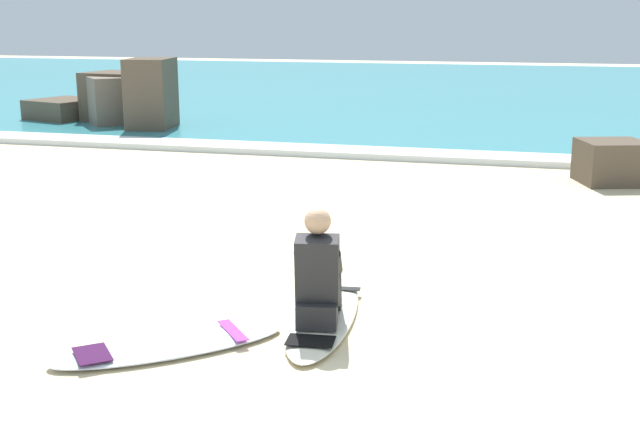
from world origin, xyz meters
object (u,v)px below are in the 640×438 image
at_px(surfboard_main, 324,314).
at_px(surfboard_spare_near, 170,346).
at_px(surfer_seated, 318,278).
at_px(shoreline_rock, 611,162).

bearing_deg(surfboard_main, surfboard_spare_near, -135.47).
bearing_deg(surfer_seated, surfboard_main, 93.43).
height_order(surfer_seated, surfboard_spare_near, surfer_seated).
xyz_separation_m(surfboard_main, shoreline_rock, (2.73, 6.68, 0.29)).
bearing_deg(surfboard_spare_near, surfboard_main, 44.53).
relative_size(surfboard_spare_near, shoreline_rock, 1.86).
distance_m(surfer_seated, surfboard_spare_near, 1.27).
height_order(surfboard_main, shoreline_rock, shoreline_rock).
bearing_deg(surfer_seated, shoreline_rock, 68.57).
relative_size(surfboard_main, shoreline_rock, 2.32).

